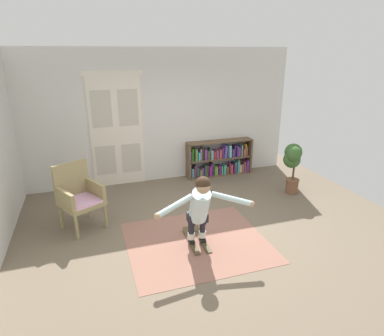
# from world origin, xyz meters

# --- Properties ---
(ground_plane) EXTENTS (7.20, 7.20, 0.00)m
(ground_plane) POSITION_xyz_m (0.00, 0.00, 0.00)
(ground_plane) COLOR #6C5E4C
(back_wall) EXTENTS (6.00, 0.10, 2.90)m
(back_wall) POSITION_xyz_m (0.00, 2.60, 1.45)
(back_wall) COLOR silver
(back_wall) RESTS_ON ground
(double_door) EXTENTS (1.22, 0.05, 2.45)m
(double_door) POSITION_xyz_m (-1.01, 2.54, 1.23)
(double_door) COLOR silver
(double_door) RESTS_ON ground
(rug) EXTENTS (2.14, 1.89, 0.01)m
(rug) POSITION_xyz_m (-0.17, -0.26, 0.00)
(rug) COLOR #8F6151
(rug) RESTS_ON ground
(bookshelf) EXTENTS (1.59, 0.30, 0.84)m
(bookshelf) POSITION_xyz_m (1.30, 2.39, 0.37)
(bookshelf) COLOR brown
(bookshelf) RESTS_ON ground
(wicker_chair) EXTENTS (0.81, 0.81, 1.10)m
(wicker_chair) POSITION_xyz_m (-1.86, 0.82, 0.58)
(wicker_chair) COLOR #938558
(wicker_chair) RESTS_ON ground
(potted_plant) EXTENTS (0.41, 0.49, 1.05)m
(potted_plant) POSITION_xyz_m (2.30, 0.93, 0.73)
(potted_plant) COLOR brown
(potted_plant) RESTS_ON ground
(skis_pair) EXTENTS (0.30, 0.75, 0.07)m
(skis_pair) POSITION_xyz_m (-0.17, -0.23, 0.02)
(skis_pair) COLOR #483B24
(skis_pair) RESTS_ON rug
(person_skier) EXTENTS (1.44, 0.63, 1.12)m
(person_skier) POSITION_xyz_m (-0.18, -0.42, 0.71)
(person_skier) COLOR white
(person_skier) RESTS_ON skis_pair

